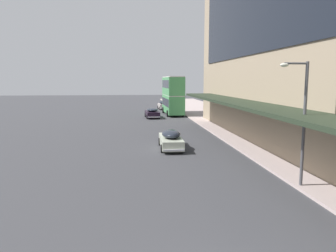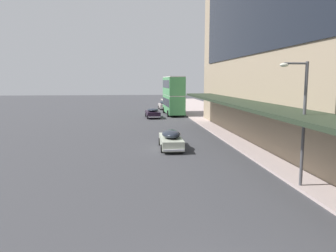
% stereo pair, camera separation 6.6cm
% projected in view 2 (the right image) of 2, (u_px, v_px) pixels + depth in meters
% --- Properties ---
extents(transit_bus_kerbside_front, '(2.81, 9.15, 6.17)m').
position_uv_depth(transit_bus_kerbside_front, '(173.00, 94.00, 52.90)').
color(transit_bus_kerbside_front, '#489A56').
rests_on(transit_bus_kerbside_front, ground).
extents(sedan_second_near, '(2.15, 4.78, 1.48)m').
position_uv_depth(sedan_second_near, '(153.00, 113.00, 48.79)').
color(sedan_second_near, black).
rests_on(sedan_second_near, ground).
extents(sedan_far_back, '(1.92, 4.99, 1.58)m').
position_uv_depth(sedan_far_back, '(171.00, 139.00, 26.75)').
color(sedan_far_back, beige).
rests_on(sedan_far_back, ground).
extents(sedan_trailing_mid, '(1.83, 4.86, 1.65)m').
position_uv_depth(sedan_trailing_mid, '(163.00, 105.00, 63.45)').
color(sedan_trailing_mid, beige).
rests_on(sedan_trailing_mid, ground).
extents(street_lamp, '(1.50, 0.28, 6.34)m').
position_uv_depth(street_lamp, '(301.00, 114.00, 16.49)').
color(street_lamp, '#4C4C51').
rests_on(street_lamp, sidewalk_kerb).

